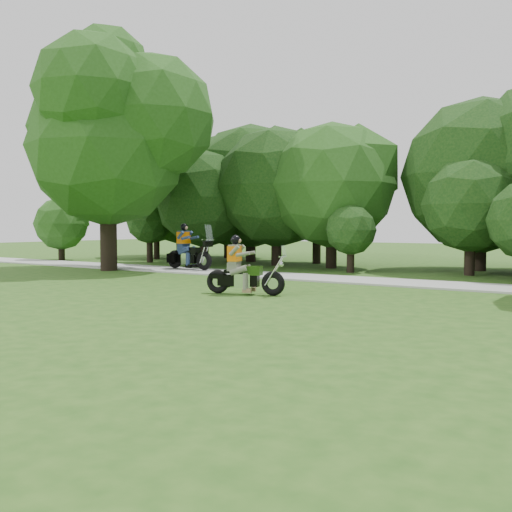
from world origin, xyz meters
The scene contains 6 objects.
ground centered at (0.00, 0.00, 0.00)m, with size 100.00×100.00×0.00m, color #254E16.
walkway centered at (0.00, 8.00, 0.03)m, with size 60.00×2.20×0.06m, color #A3A39E.
tree_line centered at (0.92, 14.56, 3.61)m, with size 40.72×11.42×7.55m.
big_tree_west centered at (-10.54, 6.85, 5.76)m, with size 8.64×6.56×9.96m.
chopper_motorcycle centered at (-1.25, 2.85, 0.59)m, with size 2.21×0.92×1.60m.
touring_motorcycle centered at (-7.79, 8.23, 0.74)m, with size 2.48×0.84×1.89m.
Camera 1 is at (7.55, -9.62, 1.85)m, focal length 40.00 mm.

